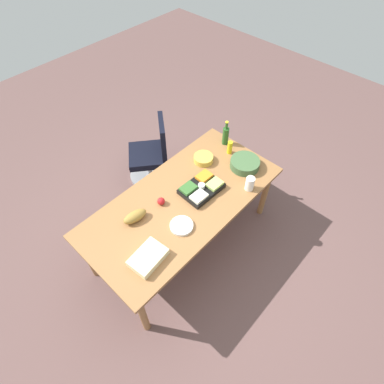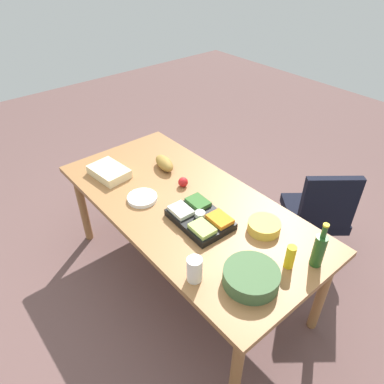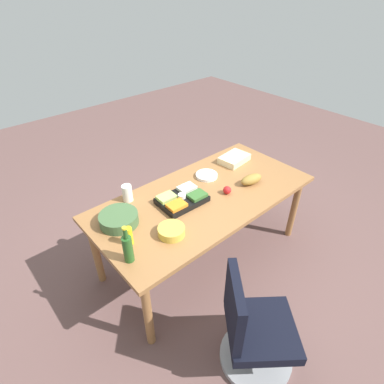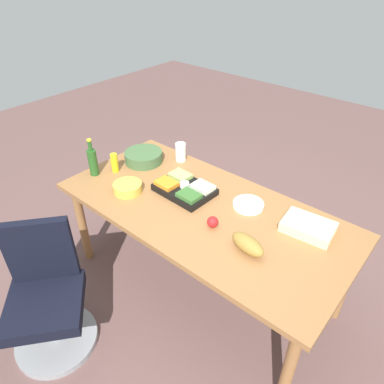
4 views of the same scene
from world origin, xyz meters
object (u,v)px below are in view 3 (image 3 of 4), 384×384
at_px(bread_loaf, 251,179).
at_px(wine_bottle, 128,248).
at_px(mustard_bottle, 129,236).
at_px(apple_red, 227,190).
at_px(mayo_jar, 127,193).
at_px(sheet_cake, 234,159).
at_px(salad_bowl, 119,219).
at_px(paper_plate_stack, 207,175).
at_px(conference_table, 204,202).
at_px(veggie_tray, 182,199).
at_px(chip_bowl, 171,231).
at_px(office_chair, 253,334).

relative_size(bread_loaf, wine_bottle, 0.77).
xyz_separation_m(mustard_bottle, apple_red, (1.04, -0.03, -0.04)).
bearing_deg(mayo_jar, bread_loaf, -28.13).
height_order(bread_loaf, sheet_cake, bread_loaf).
distance_m(bread_loaf, salad_bowl, 1.32).
xyz_separation_m(paper_plate_stack, salad_bowl, (-1.03, -0.04, 0.03)).
distance_m(conference_table, bread_loaf, 0.52).
height_order(bread_loaf, veggie_tray, bread_loaf).
bearing_deg(wine_bottle, veggie_tray, 21.12).
xyz_separation_m(bread_loaf, wine_bottle, (-1.43, -0.06, 0.07)).
bearing_deg(bread_loaf, paper_plate_stack, 122.31).
relative_size(wine_bottle, chip_bowl, 1.45).
bearing_deg(mayo_jar, sheet_cake, -7.16).
relative_size(mayo_jar, chip_bowl, 0.73).
relative_size(paper_plate_stack, sheet_cake, 0.69).
height_order(veggie_tray, wine_bottle, wine_bottle).
distance_m(mayo_jar, chip_bowl, 0.62).
height_order(sheet_cake, wine_bottle, wine_bottle).
relative_size(office_chair, bread_loaf, 3.85).
distance_m(veggie_tray, chip_bowl, 0.43).
xyz_separation_m(veggie_tray, sheet_cake, (0.90, 0.19, -0.00)).
height_order(veggie_tray, apple_red, veggie_tray).
distance_m(mustard_bottle, salad_bowl, 0.27).
distance_m(wine_bottle, apple_red, 1.14).
height_order(bread_loaf, wine_bottle, wine_bottle).
bearing_deg(mustard_bottle, office_chair, -68.45).
bearing_deg(mustard_bottle, paper_plate_stack, 15.50).
relative_size(bread_loaf, mustard_bottle, 1.52).
height_order(mayo_jar, veggie_tray, mayo_jar).
relative_size(paper_plate_stack, apple_red, 2.89).
bearing_deg(mayo_jar, mustard_bottle, -120.28).
height_order(mustard_bottle, chip_bowl, mustard_bottle).
relative_size(apple_red, chip_bowl, 0.35).
relative_size(mustard_bottle, apple_red, 2.08).
bearing_deg(office_chair, veggie_tray, 76.93).
distance_m(office_chair, veggie_tray, 1.23).
bearing_deg(bread_loaf, chip_bowl, -177.09).
bearing_deg(conference_table, office_chair, -114.58).
distance_m(mustard_bottle, chip_bowl, 0.33).
distance_m(office_chair, salad_bowl, 1.35).
bearing_deg(salad_bowl, sheet_cake, 2.64).
bearing_deg(salad_bowl, conference_table, -12.52).
bearing_deg(chip_bowl, mustard_bottle, 157.00).
bearing_deg(bread_loaf, apple_red, 172.17).
relative_size(bread_loaf, apple_red, 3.16).
xyz_separation_m(paper_plate_stack, sheet_cake, (0.44, 0.03, 0.02)).
bearing_deg(mayo_jar, salad_bowl, -134.75).
relative_size(sheet_cake, apple_red, 4.21).
bearing_deg(office_chair, wine_bottle, 119.79).
bearing_deg(mustard_bottle, wine_bottle, -123.11).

